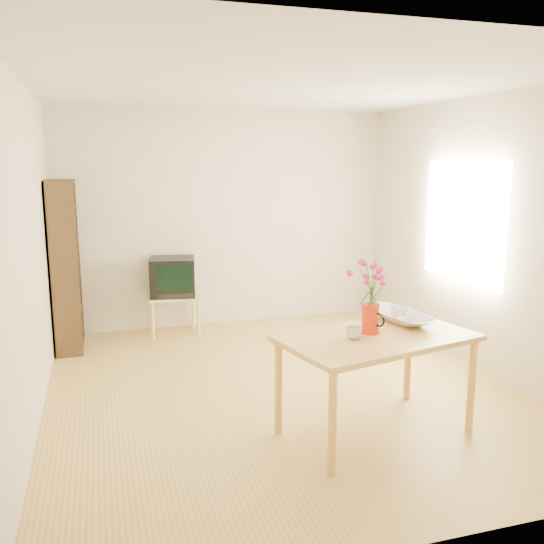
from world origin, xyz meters
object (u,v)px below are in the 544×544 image
object	(u,v)px
table	(377,346)
mug	(354,333)
pitcher	(370,320)
bowl	(400,295)
television	(172,276)

from	to	relation	value
table	mug	size ratio (longest dim) A/B	13.36
pitcher	bowl	distance (m)	0.44
pitcher	table	bearing A→B (deg)	-98.38
pitcher	television	size ratio (longest dim) A/B	0.39
mug	bowl	distance (m)	0.65
table	television	distance (m)	3.19
table	bowl	xyz separation A→B (m)	(0.34, 0.30, 0.29)
table	pitcher	xyz separation A→B (m)	(-0.02, 0.08, 0.18)
table	bowl	distance (m)	0.54
television	pitcher	bearing A→B (deg)	-61.11
pitcher	mug	distance (m)	0.21
table	television	size ratio (longest dim) A/B	2.70
table	bowl	size ratio (longest dim) A/B	3.41
mug	pitcher	bearing A→B (deg)	-163.65
bowl	television	distance (m)	3.06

